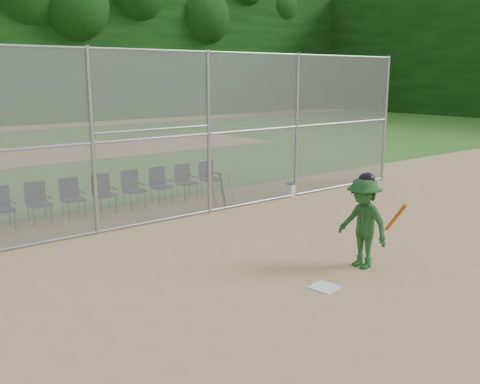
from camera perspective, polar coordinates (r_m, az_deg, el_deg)
ground at (r=9.35m, az=9.67°, el=-9.20°), size 100.00×100.00×0.00m
grass_strip at (r=24.87m, az=-22.78°, el=3.55°), size 100.00×100.00×0.00m
dirt_patch_far at (r=24.87m, az=-22.78°, el=3.56°), size 24.00×24.00×0.00m
backstop_fence at (r=12.65m, az=-7.08°, el=6.20°), size 16.09×0.09×4.00m
home_plate at (r=9.00m, az=9.00°, el=-9.99°), size 0.48×0.48×0.02m
batter_at_plate at (r=9.79m, az=13.00°, el=-3.16°), size 0.89×1.26×1.74m
water_cooler at (r=15.41m, az=5.43°, el=0.31°), size 0.31×0.31×0.40m
spare_bats at (r=14.11m, az=-1.87°, el=0.12°), size 0.66×0.33×0.84m
chair_1 at (r=13.11m, az=-24.05°, el=-1.63°), size 0.54×0.52×0.96m
chair_2 at (r=13.32m, az=-20.66°, el=-1.14°), size 0.54×0.52×0.96m
chair_3 at (r=13.58m, az=-17.38°, el=-0.65°), size 0.54×0.52×0.96m
chair_4 at (r=13.88m, az=-14.23°, el=-0.19°), size 0.54×0.52×0.96m
chair_5 at (r=14.22m, az=-11.23°, el=0.25°), size 0.54×0.52×0.96m
chair_6 at (r=14.60m, az=-8.37°, el=0.67°), size 0.54×0.52×0.96m
chair_7 at (r=15.02m, az=-5.67°, el=1.07°), size 0.54×0.52×0.96m
chair_8 at (r=15.47m, az=-3.12°, el=1.45°), size 0.54×0.52×0.96m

